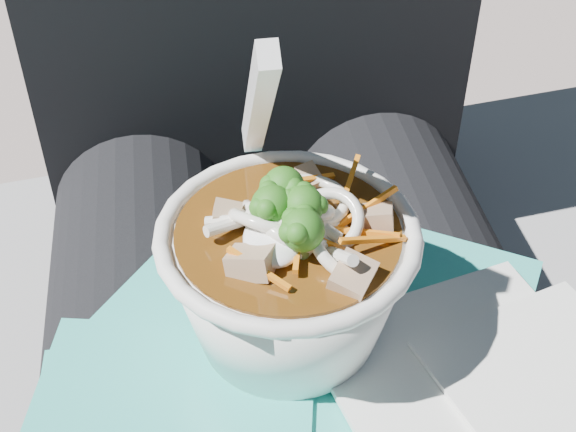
{
  "coord_description": "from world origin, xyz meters",
  "views": [
    {
      "loc": [
        -0.06,
        -0.3,
        0.96
      ],
      "look_at": [
        -0.01,
        0.0,
        0.7
      ],
      "focal_mm": 50.0,
      "sensor_mm": 36.0,
      "label": 1
    }
  ],
  "objects": [
    {
      "name": "lap",
      "position": [
        0.0,
        0.0,
        0.53
      ],
      "size": [
        0.34,
        0.48,
        0.14
      ],
      "color": "black",
      "rests_on": "stone_ledge"
    },
    {
      "name": "person_body",
      "position": [
        0.0,
        0.09,
        0.56
      ],
      "size": [
        0.34,
        0.94,
        1.0
      ],
      "color": "black",
      "rests_on": "ground"
    },
    {
      "name": "plastic_bag",
      "position": [
        -0.03,
        -0.04,
        0.61
      ],
      "size": [
        0.33,
        0.35,
        0.01
      ],
      "color": "#2BB3A6",
      "rests_on": "lap"
    },
    {
      "name": "napkins",
      "position": [
        0.09,
        -0.05,
        0.62
      ],
      "size": [
        0.19,
        0.17,
        0.01
      ],
      "color": "white",
      "rests_on": "plastic_bag"
    },
    {
      "name": "udon_bowl",
      "position": [
        -0.01,
        0.0,
        0.66
      ],
      "size": [
        0.15,
        0.16,
        0.19
      ],
      "color": "white",
      "rests_on": "plastic_bag"
    }
  ]
}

